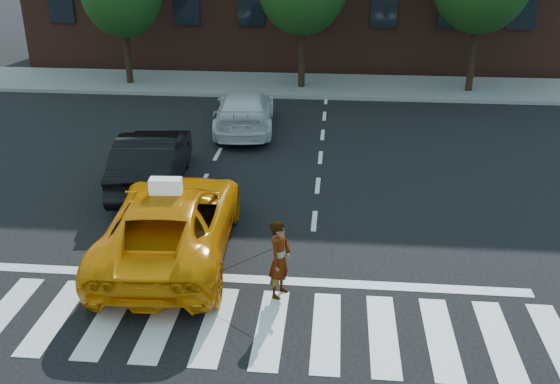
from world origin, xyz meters
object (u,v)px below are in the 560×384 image
at_px(woman, 280,259).
at_px(dog, 204,284).
at_px(black_sedan, 152,159).
at_px(white_suv, 245,110).
at_px(taxi, 171,222).

xyz_separation_m(woman, dog, (-1.49, -0.07, -0.59)).
xyz_separation_m(black_sedan, white_suv, (1.79, 5.08, -0.07)).
bearing_deg(black_sedan, taxi, 105.43).
bearing_deg(taxi, white_suv, -95.56).
height_order(taxi, black_sedan, taxi).
distance_m(black_sedan, dog, 5.80).
relative_size(taxi, black_sedan, 1.21).
bearing_deg(black_sedan, woman, 121.29).
bearing_deg(black_sedan, dog, 109.06).
distance_m(taxi, dog, 1.86).
relative_size(woman, dog, 2.53).
bearing_deg(dog, taxi, 118.33).
height_order(woman, dog, woman).
bearing_deg(white_suv, woman, 96.83).
relative_size(taxi, dog, 8.85).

